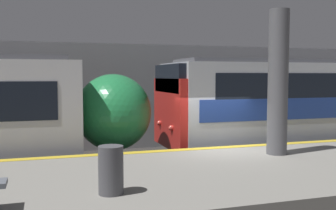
% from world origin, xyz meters
% --- Properties ---
extents(ground_plane, '(120.00, 120.00, 0.00)m').
position_xyz_m(ground_plane, '(0.00, 0.00, 0.00)').
color(ground_plane, '#33302D').
extents(platform, '(40.00, 4.91, 1.10)m').
position_xyz_m(platform, '(0.00, -2.46, 0.55)').
color(platform, gray).
rests_on(platform, ground).
extents(station_rear_barrier, '(50.00, 0.15, 4.53)m').
position_xyz_m(station_rear_barrier, '(0.00, 6.32, 2.26)').
color(station_rear_barrier, '#939399').
rests_on(station_rear_barrier, ground).
extents(support_pillar_near, '(0.52, 0.52, 3.79)m').
position_xyz_m(support_pillar_near, '(0.90, -1.44, 2.99)').
color(support_pillar_near, '#56565B').
rests_on(support_pillar_near, platform).
extents(trash_bin, '(0.44, 0.44, 0.85)m').
position_xyz_m(trash_bin, '(-3.86, -3.63, 1.52)').
color(trash_bin, '#4C4C51').
rests_on(trash_bin, platform).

